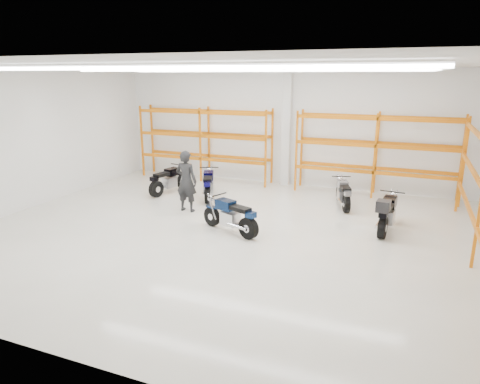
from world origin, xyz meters
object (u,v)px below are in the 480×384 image
at_px(motorcycle_back_d, 387,214).
at_px(motorcycle_main, 232,217).
at_px(motorcycle_back_a, 168,181).
at_px(standing_man, 186,181).
at_px(motorcycle_back_b, 208,185).
at_px(structural_column, 287,128).
at_px(motorcycle_back_c, 343,194).

bearing_deg(motorcycle_back_d, motorcycle_main, -157.18).
height_order(motorcycle_main, motorcycle_back_d, motorcycle_back_d).
height_order(motorcycle_back_a, standing_man, standing_man).
relative_size(motorcycle_back_b, structural_column, 0.44).
distance_m(motorcycle_main, motorcycle_back_a, 4.80).
relative_size(motorcycle_main, motorcycle_back_b, 0.99).
bearing_deg(motorcycle_main, standing_man, 148.33).
relative_size(motorcycle_back_c, standing_man, 0.93).
distance_m(motorcycle_main, structural_column, 6.08).
distance_m(motorcycle_back_a, motorcycle_back_d, 7.87).
bearing_deg(structural_column, motorcycle_main, -88.72).
height_order(motorcycle_back_d, standing_man, standing_man).
xyz_separation_m(motorcycle_back_d, structural_column, (-4.10, 4.14, 1.72)).
height_order(motorcycle_back_a, motorcycle_back_c, motorcycle_back_a).
bearing_deg(motorcycle_back_d, motorcycle_back_b, 168.73).
bearing_deg(structural_column, motorcycle_back_c, -40.15).
relative_size(motorcycle_back_a, motorcycle_back_b, 1.03).
relative_size(motorcycle_main, motorcycle_back_d, 0.90).
bearing_deg(structural_column, motorcycle_back_a, -141.85).
height_order(motorcycle_main, motorcycle_back_a, same).
bearing_deg(motorcycle_back_d, motorcycle_back_a, 170.79).
bearing_deg(motorcycle_back_a, structural_column, 38.15).
bearing_deg(motorcycle_back_b, motorcycle_back_a, 178.45).
distance_m(motorcycle_back_c, motorcycle_back_d, 2.44).
xyz_separation_m(motorcycle_back_d, standing_man, (-6.09, -0.36, 0.46)).
bearing_deg(structural_column, standing_man, -113.90).
bearing_deg(motorcycle_back_c, motorcycle_back_d, -52.58).
relative_size(motorcycle_back_b, standing_man, 0.99).
bearing_deg(motorcycle_main, motorcycle_back_a, 142.38).
xyz_separation_m(motorcycle_main, standing_man, (-2.12, 1.31, 0.52)).
height_order(motorcycle_main, motorcycle_back_b, motorcycle_back_b).
relative_size(motorcycle_back_c, structural_column, 0.41).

